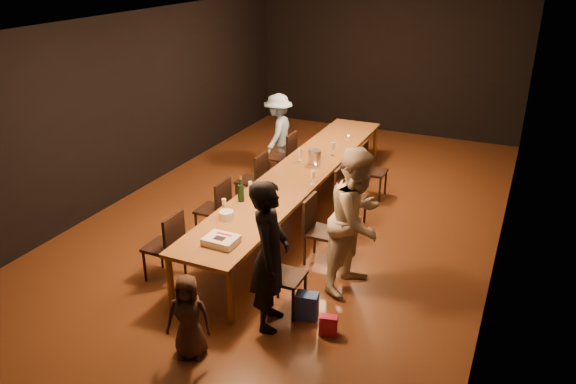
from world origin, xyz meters
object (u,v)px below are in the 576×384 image
at_px(table, 299,174).
at_px(chair_right_0, 285,275).
at_px(woman_tan, 357,220).
at_px(ice_bucket, 315,157).
at_px(chair_left_1, 213,209).
at_px(chair_right_3, 373,171).
at_px(chair_left_2, 251,180).
at_px(woman_birthday, 270,256).
at_px(plate_stack, 226,215).
at_px(chair_left_3, 282,157).
at_px(chair_right_1, 322,231).
at_px(child, 188,317).
at_px(man_blue, 278,133).
at_px(champagne_bottle, 241,189).
at_px(chair_right_2, 351,198).
at_px(birthday_cake, 221,240).
at_px(chair_left_0, 163,246).

xyz_separation_m(table, chair_right_0, (0.85, -2.40, -0.24)).
distance_m(woman_tan, ice_bucket, 2.40).
xyz_separation_m(chair_left_1, woman_tan, (2.27, -0.37, 0.45)).
bearing_deg(chair_right_3, woman_tan, 11.69).
distance_m(chair_left_2, woman_birthday, 3.20).
relative_size(chair_left_1, plate_stack, 4.94).
distance_m(chair_left_3, plate_stack, 3.18).
bearing_deg(woman_birthday, chair_left_1, 32.23).
bearing_deg(chair_left_1, table, -35.31).
bearing_deg(plate_stack, chair_right_0, -25.53).
height_order(chair_right_1, woman_tan, woman_tan).
bearing_deg(table, chair_right_3, 54.69).
height_order(chair_left_1, child, child).
bearing_deg(chair_left_2, chair_right_0, -144.69).
relative_size(chair_right_0, child, 0.99).
bearing_deg(child, chair_left_1, 95.02).
distance_m(table, chair_right_1, 1.49).
distance_m(man_blue, champagne_bottle, 3.15).
bearing_deg(ice_bucket, chair_right_2, -29.01).
bearing_deg(chair_right_1, woman_birthday, -1.68).
bearing_deg(chair_right_1, chair_right_3, 180.00).
xyz_separation_m(chair_right_0, birthday_cake, (-0.78, -0.09, 0.33)).
xyz_separation_m(chair_right_0, chair_left_3, (-1.70, 3.60, 0.00)).
distance_m(table, birthday_cake, 2.50).
relative_size(child, birthday_cake, 2.44).
relative_size(woman_birthday, woman_tan, 0.96).
bearing_deg(table, ice_bucket, 78.44).
relative_size(man_blue, ice_bucket, 6.60).
bearing_deg(champagne_bottle, chair_left_3, 102.39).
distance_m(woman_tan, champagne_bottle, 1.73).
xyz_separation_m(woman_birthday, plate_stack, (-1.01, 0.81, -0.07)).
height_order(chair_left_2, chair_left_3, same).
xyz_separation_m(table, ice_bucket, (0.09, 0.42, 0.16)).
height_order(chair_left_1, plate_stack, chair_left_1).
relative_size(chair_left_0, champagne_bottle, 2.52).
xyz_separation_m(woman_tan, child, (-1.14, -1.96, -0.44)).
distance_m(chair_left_1, champagne_bottle, 0.74).
relative_size(table, woman_tan, 3.27).
bearing_deg(ice_bucket, champagne_bottle, -102.07).
distance_m(chair_left_2, woman_tan, 2.80).
distance_m(chair_right_0, woman_tan, 1.10).
xyz_separation_m(chair_right_3, woman_birthday, (-0.04, -3.90, 0.41)).
distance_m(chair_right_0, ice_bucket, 2.95).
bearing_deg(chair_left_3, woman_tan, -140.63).
distance_m(chair_left_0, chair_left_3, 3.60).
distance_m(chair_right_2, chair_right_3, 1.20).
relative_size(table, chair_right_3, 6.45).
bearing_deg(plate_stack, chair_right_1, 33.60).
height_order(woman_birthday, ice_bucket, woman_birthday).
distance_m(chair_right_1, chair_right_3, 2.40).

